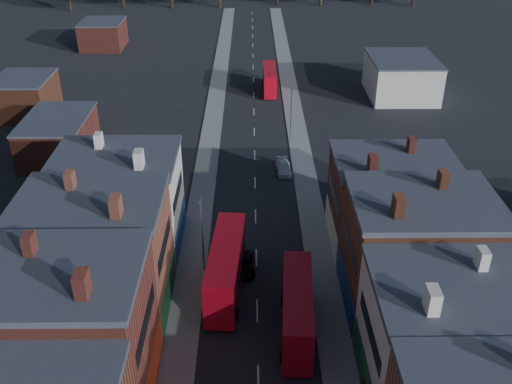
{
  "coord_description": "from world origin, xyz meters",
  "views": [
    {
      "loc": [
        -0.47,
        -15.37,
        34.92
      ],
      "look_at": [
        0.0,
        35.15,
        6.0
      ],
      "focal_mm": 40.0,
      "sensor_mm": 36.0,
      "label": 1
    }
  ],
  "objects_px": {
    "bus_0": "(226,267)",
    "car_3": "(284,168)",
    "bus_1": "(297,310)",
    "bus_2": "(270,79)",
    "car_2": "(244,264)"
  },
  "relations": [
    {
      "from": "car_3",
      "to": "car_2",
      "type": "bearing_deg",
      "value": -106.86
    },
    {
      "from": "bus_0",
      "to": "bus_1",
      "type": "distance_m",
      "value": 8.35
    },
    {
      "from": "bus_2",
      "to": "bus_0",
      "type": "bearing_deg",
      "value": -96.1
    },
    {
      "from": "bus_0",
      "to": "car_3",
      "type": "xyz_separation_m",
      "value": [
        6.65,
        24.02,
        -2.07
      ]
    },
    {
      "from": "car_2",
      "to": "car_3",
      "type": "distance_m",
      "value": 21.35
    },
    {
      "from": "bus_1",
      "to": "car_3",
      "type": "xyz_separation_m",
      "value": [
        0.46,
        29.62,
        -1.85
      ]
    },
    {
      "from": "bus_2",
      "to": "car_3",
      "type": "distance_m",
      "value": 30.89
    },
    {
      "from": "bus_0",
      "to": "bus_1",
      "type": "relative_size",
      "value": 1.09
    },
    {
      "from": "bus_1",
      "to": "car_2",
      "type": "relative_size",
      "value": 2.47
    },
    {
      "from": "bus_1",
      "to": "car_2",
      "type": "distance_m",
      "value": 10.14
    },
    {
      "from": "bus_1",
      "to": "car_3",
      "type": "bearing_deg",
      "value": 92.63
    },
    {
      "from": "car_2",
      "to": "car_3",
      "type": "xyz_separation_m",
      "value": [
        5.0,
        20.75,
        0.04
      ]
    },
    {
      "from": "bus_1",
      "to": "car_2",
      "type": "xyz_separation_m",
      "value": [
        -4.54,
        8.87,
        -1.9
      ]
    },
    {
      "from": "car_2",
      "to": "bus_0",
      "type": "bearing_deg",
      "value": -118.41
    },
    {
      "from": "bus_0",
      "to": "car_3",
      "type": "height_order",
      "value": "bus_0"
    }
  ]
}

